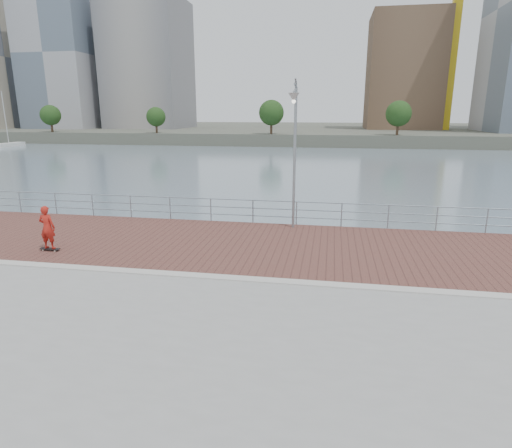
# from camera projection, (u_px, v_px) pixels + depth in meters

# --- Properties ---
(water) EXTENTS (400.00, 400.00, 0.00)m
(water) POSITION_uv_depth(u_px,v_px,m) (245.00, 337.00, 13.96)
(water) COLOR slate
(water) RESTS_ON ground
(seawall) EXTENTS (40.00, 24.00, 2.00)m
(seawall) POSITION_uv_depth(u_px,v_px,m) (198.00, 414.00, 8.94)
(seawall) COLOR gray
(seawall) RESTS_ON ground
(brick_lane) EXTENTS (40.00, 6.80, 0.02)m
(brick_lane) POSITION_uv_depth(u_px,v_px,m) (263.00, 245.00, 16.87)
(brick_lane) COLOR brown
(brick_lane) RESTS_ON seawall
(curb) EXTENTS (40.00, 0.40, 0.06)m
(curb) POSITION_uv_depth(u_px,v_px,m) (245.00, 279.00, 13.44)
(curb) COLOR #B7B5AD
(curb) RESTS_ON seawall
(far_shore) EXTENTS (320.00, 95.00, 2.50)m
(far_shore) POSITION_uv_depth(u_px,v_px,m) (324.00, 131.00, 130.25)
(far_shore) COLOR #4C5142
(far_shore) RESTS_ON ground
(guardrail) EXTENTS (39.06, 0.06, 1.13)m
(guardrail) POSITION_uv_depth(u_px,v_px,m) (275.00, 210.00, 19.93)
(guardrail) COLOR #8C9EA8
(guardrail) RESTS_ON brick_lane
(street_lamp) EXTENTS (0.45, 1.31, 6.16)m
(street_lamp) POSITION_uv_depth(u_px,v_px,m) (294.00, 130.00, 17.93)
(street_lamp) COLOR gray
(street_lamp) RESTS_ON brick_lane
(skateboard) EXTENTS (0.76, 0.20, 0.09)m
(skateboard) POSITION_uv_depth(u_px,v_px,m) (50.00, 249.00, 16.19)
(skateboard) COLOR black
(skateboard) RESTS_ON brick_lane
(skateboarder) EXTENTS (0.61, 0.40, 1.65)m
(skateboarder) POSITION_uv_depth(u_px,v_px,m) (47.00, 227.00, 15.97)
(skateboarder) COLOR #B12017
(skateboarder) RESTS_ON skateboard
(skyline) EXTENTS (233.00, 41.00, 64.56)m
(skyline) POSITION_uv_depth(u_px,v_px,m) (452.00, 30.00, 101.91)
(skyline) COLOR #ADA38E
(skyline) RESTS_ON far_shore
(shoreline_trees) EXTENTS (109.21, 5.13, 6.84)m
(shoreline_trees) POSITION_uv_depth(u_px,v_px,m) (275.00, 115.00, 87.17)
(shoreline_trees) COLOR #473323
(shoreline_trees) RESTS_ON far_shore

